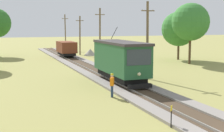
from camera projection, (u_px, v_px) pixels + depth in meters
name	position (u px, v px, depth m)	size (l,w,h in m)	color
red_tram	(120.00, 59.00, 28.42)	(2.60, 8.54, 4.79)	#235633
freight_car	(66.00, 48.00, 50.57)	(2.40, 5.20, 2.31)	brown
utility_pole_near_tram	(147.00, 40.00, 30.69)	(1.40, 0.41, 7.55)	brown
utility_pole_mid	(100.00, 35.00, 44.80)	(1.40, 0.33, 7.65)	brown
utility_pole_far	(80.00, 35.00, 55.65)	(1.40, 0.48, 6.85)	brown
utility_pole_distant	(65.00, 32.00, 67.45)	(1.40, 0.55, 7.52)	brown
trackside_signal_marker	(171.00, 115.00, 16.22)	(0.21, 0.21, 1.18)	black
gravel_pile	(90.00, 52.00, 54.90)	(2.22, 2.22, 1.15)	#9E998E
track_worker	(112.00, 84.00, 23.11)	(0.41, 0.45, 1.78)	navy
tree_right_near	(191.00, 22.00, 42.11)	(5.05, 5.05, 8.21)	#4C3823
tree_left_far	(179.00, 29.00, 47.76)	(5.25, 5.25, 7.31)	#4C3823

